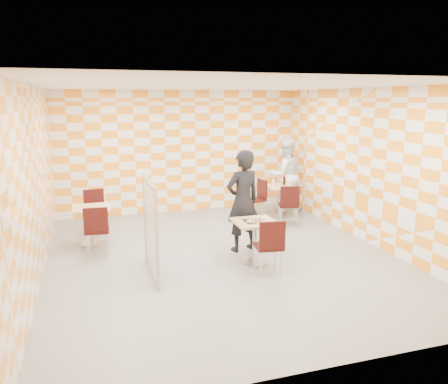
% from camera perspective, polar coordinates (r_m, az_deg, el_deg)
% --- Properties ---
extents(room_shell, '(7.00, 7.00, 7.00)m').
position_cam_1_polar(room_shell, '(8.05, -1.40, 2.88)').
color(room_shell, gray).
rests_on(room_shell, ground).
extents(main_table, '(0.70, 0.70, 0.75)m').
position_cam_1_polar(main_table, '(7.52, 4.05, -5.57)').
color(main_table, tan).
rests_on(main_table, ground).
extents(second_table, '(0.70, 0.70, 0.75)m').
position_cam_1_polar(second_table, '(10.55, 7.24, -0.50)').
color(second_table, tan).
rests_on(second_table, ground).
extents(empty_table, '(0.70, 0.70, 0.75)m').
position_cam_1_polar(empty_table, '(8.82, -16.87, -3.42)').
color(empty_table, tan).
rests_on(empty_table, ground).
extents(chair_main_front, '(0.47, 0.48, 0.92)m').
position_cam_1_polar(chair_main_front, '(7.01, 6.04, -6.63)').
color(chair_main_front, black).
rests_on(chair_main_front, ground).
extents(chair_second_front, '(0.53, 0.54, 0.92)m').
position_cam_1_polar(chair_second_front, '(9.79, 8.49, -1.32)').
color(chair_second_front, black).
rests_on(chair_second_front, ground).
extents(chair_second_side, '(0.49, 0.48, 0.92)m').
position_cam_1_polar(chair_second_side, '(10.36, 4.47, -0.48)').
color(chair_second_side, black).
rests_on(chair_second_side, ground).
extents(chair_empty_near, '(0.45, 0.46, 0.92)m').
position_cam_1_polar(chair_empty_near, '(8.14, -16.30, -4.40)').
color(chair_empty_near, black).
rests_on(chair_empty_near, ground).
extents(chair_empty_far, '(0.48, 0.49, 0.92)m').
position_cam_1_polar(chair_empty_far, '(9.57, -16.48, -1.99)').
color(chair_empty_far, black).
rests_on(chair_empty_far, ground).
extents(partition, '(0.08, 1.38, 1.55)m').
position_cam_1_polar(partition, '(7.03, -9.57, -4.57)').
color(partition, white).
rests_on(partition, ground).
extents(man_dark, '(0.78, 0.60, 1.89)m').
position_cam_1_polar(man_dark, '(8.03, 2.48, -1.20)').
color(man_dark, black).
rests_on(man_dark, ground).
extents(man_white, '(0.91, 0.72, 1.85)m').
position_cam_1_polar(man_white, '(11.03, 8.03, 2.21)').
color(man_white, white).
rests_on(man_white, ground).
extents(pizza_on_foil, '(0.40, 0.40, 0.04)m').
position_cam_1_polar(pizza_on_foil, '(7.43, 4.12, -3.70)').
color(pizza_on_foil, silver).
rests_on(pizza_on_foil, main_table).
extents(sport_bottle, '(0.06, 0.06, 0.20)m').
position_cam_1_polar(sport_bottle, '(10.49, 6.48, 1.28)').
color(sport_bottle, white).
rests_on(sport_bottle, second_table).
extents(soda_bottle, '(0.07, 0.07, 0.23)m').
position_cam_1_polar(soda_bottle, '(10.65, 7.88, 1.48)').
color(soda_bottle, black).
rests_on(soda_bottle, second_table).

